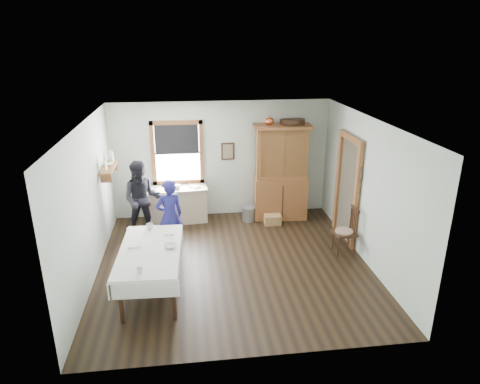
{
  "coord_description": "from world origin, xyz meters",
  "views": [
    {
      "loc": [
        -0.78,
        -7.06,
        4.05
      ],
      "look_at": [
        0.16,
        0.3,
        1.34
      ],
      "focal_mm": 32.0,
      "sensor_mm": 36.0,
      "label": 1
    }
  ],
  "objects_px": {
    "dining_table": "(151,270)",
    "wicker_basket": "(273,220)",
    "china_hutch": "(281,172)",
    "spindle_chair": "(345,231)",
    "woman_blue": "(170,218)",
    "work_counter": "(176,205)",
    "figure_dark": "(142,202)",
    "pail": "(249,214)"
  },
  "relations": [
    {
      "from": "woman_blue",
      "to": "dining_table",
      "type": "bearing_deg",
      "value": 58.15
    },
    {
      "from": "spindle_chair",
      "to": "pail",
      "type": "height_order",
      "value": "spindle_chair"
    },
    {
      "from": "dining_table",
      "to": "work_counter",
      "type": "bearing_deg",
      "value": 82.53
    },
    {
      "from": "spindle_chair",
      "to": "wicker_basket",
      "type": "relative_size",
      "value": 2.54
    },
    {
      "from": "wicker_basket",
      "to": "figure_dark",
      "type": "distance_m",
      "value": 2.93
    },
    {
      "from": "dining_table",
      "to": "wicker_basket",
      "type": "xyz_separation_m",
      "value": [
        2.55,
        2.41,
        -0.28
      ]
    },
    {
      "from": "work_counter",
      "to": "spindle_chair",
      "type": "relative_size",
      "value": 1.49
    },
    {
      "from": "china_hutch",
      "to": "dining_table",
      "type": "relative_size",
      "value": 1.14
    },
    {
      "from": "work_counter",
      "to": "woman_blue",
      "type": "bearing_deg",
      "value": -97.61
    },
    {
      "from": "work_counter",
      "to": "figure_dark",
      "type": "xyz_separation_m",
      "value": [
        -0.68,
        -0.65,
        0.36
      ]
    },
    {
      "from": "wicker_basket",
      "to": "figure_dark",
      "type": "height_order",
      "value": "figure_dark"
    },
    {
      "from": "spindle_chair",
      "to": "wicker_basket",
      "type": "bearing_deg",
      "value": 123.03
    },
    {
      "from": "dining_table",
      "to": "pail",
      "type": "distance_m",
      "value": 3.38
    },
    {
      "from": "china_hutch",
      "to": "figure_dark",
      "type": "bearing_deg",
      "value": -164.56
    },
    {
      "from": "work_counter",
      "to": "wicker_basket",
      "type": "height_order",
      "value": "work_counter"
    },
    {
      "from": "spindle_chair",
      "to": "figure_dark",
      "type": "xyz_separation_m",
      "value": [
        -3.97,
        1.31,
        0.29
      ]
    },
    {
      "from": "china_hutch",
      "to": "dining_table",
      "type": "height_order",
      "value": "china_hutch"
    },
    {
      "from": "work_counter",
      "to": "dining_table",
      "type": "bearing_deg",
      "value": -101.46
    },
    {
      "from": "spindle_chair",
      "to": "figure_dark",
      "type": "bearing_deg",
      "value": 158.48
    },
    {
      "from": "pail",
      "to": "woman_blue",
      "type": "height_order",
      "value": "woman_blue"
    },
    {
      "from": "china_hutch",
      "to": "woman_blue",
      "type": "relative_size",
      "value": 1.61
    },
    {
      "from": "china_hutch",
      "to": "pail",
      "type": "relative_size",
      "value": 6.74
    },
    {
      "from": "spindle_chair",
      "to": "wicker_basket",
      "type": "xyz_separation_m",
      "value": [
        -1.12,
        1.52,
        -0.37
      ]
    },
    {
      "from": "dining_table",
      "to": "pail",
      "type": "bearing_deg",
      "value": 52.77
    },
    {
      "from": "work_counter",
      "to": "woman_blue",
      "type": "height_order",
      "value": "woman_blue"
    },
    {
      "from": "work_counter",
      "to": "woman_blue",
      "type": "relative_size",
      "value": 1.04
    },
    {
      "from": "dining_table",
      "to": "spindle_chair",
      "type": "relative_size",
      "value": 2.02
    },
    {
      "from": "dining_table",
      "to": "woman_blue",
      "type": "bearing_deg",
      "value": 78.88
    },
    {
      "from": "china_hutch",
      "to": "dining_table",
      "type": "xyz_separation_m",
      "value": [
        -2.8,
        -2.81,
        -0.72
      ]
    },
    {
      "from": "china_hutch",
      "to": "pail",
      "type": "xyz_separation_m",
      "value": [
        -0.76,
        -0.13,
        -0.94
      ]
    },
    {
      "from": "work_counter",
      "to": "figure_dark",
      "type": "relative_size",
      "value": 0.93
    },
    {
      "from": "china_hutch",
      "to": "spindle_chair",
      "type": "xyz_separation_m",
      "value": [
        0.86,
        -1.93,
        -0.62
      ]
    },
    {
      "from": "dining_table",
      "to": "wicker_basket",
      "type": "bearing_deg",
      "value": 43.39
    },
    {
      "from": "china_hutch",
      "to": "spindle_chair",
      "type": "bearing_deg",
      "value": -61.68
    },
    {
      "from": "pail",
      "to": "dining_table",
      "type": "bearing_deg",
      "value": -127.23
    },
    {
      "from": "spindle_chair",
      "to": "wicker_basket",
      "type": "distance_m",
      "value": 1.92
    },
    {
      "from": "pail",
      "to": "wicker_basket",
      "type": "bearing_deg",
      "value": -28.83
    },
    {
      "from": "china_hutch",
      "to": "work_counter",
      "type": "bearing_deg",
      "value": -176.61
    },
    {
      "from": "figure_dark",
      "to": "china_hutch",
      "type": "bearing_deg",
      "value": 12.27
    },
    {
      "from": "pail",
      "to": "figure_dark",
      "type": "distance_m",
      "value": 2.47
    },
    {
      "from": "china_hutch",
      "to": "spindle_chair",
      "type": "distance_m",
      "value": 2.2
    },
    {
      "from": "china_hutch",
      "to": "spindle_chair",
      "type": "relative_size",
      "value": 2.31
    }
  ]
}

